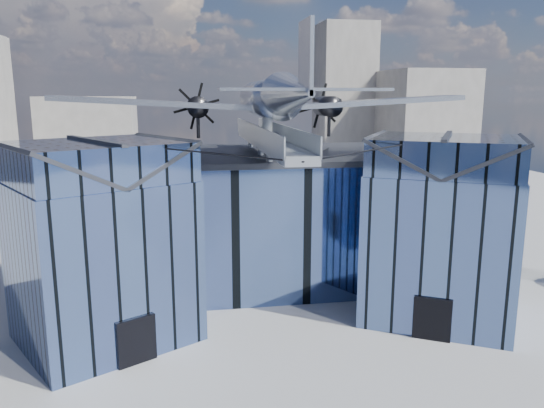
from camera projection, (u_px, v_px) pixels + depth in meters
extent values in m
plane|color=gray|center=(277.00, 318.00, 34.42)|extent=(120.00, 120.00, 0.00)
cube|color=#4B6399|center=(257.00, 217.00, 42.15)|extent=(28.00, 14.00, 9.50)
cube|color=#292B31|center=(257.00, 155.00, 41.15)|extent=(28.00, 14.00, 0.40)
cube|color=#4B6399|center=(103.00, 262.00, 30.79)|extent=(11.79, 11.43, 9.50)
cube|color=#4B6399|center=(96.00, 162.00, 29.60)|extent=(11.56, 11.20, 2.20)
cube|color=#292B31|center=(55.00, 165.00, 28.20)|extent=(7.98, 9.23, 2.40)
cube|color=#292B31|center=(133.00, 158.00, 31.00)|extent=(7.98, 9.23, 2.40)
cube|color=#292B31|center=(94.00, 141.00, 29.37)|extent=(4.30, 7.10, 0.18)
cube|color=black|center=(137.00, 341.00, 28.43)|extent=(2.03, 1.32, 2.60)
cube|color=black|center=(171.00, 248.00, 33.59)|extent=(0.34, 0.34, 9.50)
cube|color=#4B6399|center=(440.00, 245.00, 34.20)|extent=(11.79, 11.43, 9.50)
cube|color=#4B6399|center=(446.00, 155.00, 33.01)|extent=(11.56, 11.20, 2.20)
cube|color=#292B31|center=(409.00, 153.00, 33.78)|extent=(7.98, 9.23, 2.40)
cube|color=#292B31|center=(485.00, 156.00, 32.25)|extent=(7.98, 9.23, 2.40)
cube|color=#292B31|center=(447.00, 136.00, 32.78)|extent=(4.30, 7.10, 0.18)
cube|color=black|center=(432.00, 319.00, 31.18)|extent=(2.03, 1.32, 2.60)
cube|color=black|center=(370.00, 238.00, 35.74)|extent=(0.34, 0.34, 9.50)
cube|color=#9EA4AB|center=(268.00, 143.00, 35.55)|extent=(1.80, 21.00, 0.50)
cube|color=#9EA4AB|center=(255.00, 133.00, 35.27)|extent=(0.08, 21.00, 1.10)
cube|color=#9EA4AB|center=(281.00, 133.00, 35.57)|extent=(0.08, 21.00, 1.10)
cylinder|color=#9EA4AB|center=(250.00, 141.00, 44.86)|extent=(0.44, 0.44, 1.35)
cylinder|color=#9EA4AB|center=(261.00, 148.00, 39.07)|extent=(0.44, 0.44, 1.35)
cylinder|color=#9EA4AB|center=(270.00, 154.00, 35.21)|extent=(0.44, 0.44, 1.35)
cylinder|color=#9EA4AB|center=(267.00, 128.00, 35.84)|extent=(0.70, 0.70, 1.40)
cylinder|color=black|center=(191.00, 151.00, 27.40)|extent=(10.55, 6.08, 0.69)
cylinder|color=black|center=(384.00, 148.00, 29.10)|extent=(10.55, 6.08, 0.69)
cylinder|color=black|center=(226.00, 155.00, 33.24)|extent=(6.09, 17.04, 1.19)
cylinder|color=black|center=(319.00, 153.00, 34.22)|extent=(6.09, 17.04, 1.19)
cylinder|color=#AFB5BD|center=(267.00, 99.00, 35.45)|extent=(2.50, 11.00, 2.50)
sphere|color=#AFB5BD|center=(256.00, 98.00, 40.76)|extent=(2.50, 2.50, 2.50)
cube|color=black|center=(258.00, 89.00, 39.65)|extent=(1.60, 1.40, 0.50)
cone|color=#AFB5BD|center=(295.00, 94.00, 26.70)|extent=(2.50, 7.00, 2.50)
cube|color=#AFB5BD|center=(306.00, 58.00, 24.15)|extent=(0.18, 2.40, 3.40)
cube|color=#AFB5BD|center=(305.00, 89.00, 24.53)|extent=(8.00, 1.80, 0.14)
cube|color=#AFB5BD|center=(161.00, 103.00, 35.34)|extent=(14.00, 3.20, 1.08)
cylinder|color=black|center=(197.00, 107.00, 36.36)|extent=(1.44, 3.20, 1.44)
cone|color=black|center=(197.00, 106.00, 38.10)|extent=(0.70, 0.70, 0.70)
cube|color=black|center=(197.00, 106.00, 38.24)|extent=(1.05, 0.06, 3.33)
cube|color=black|center=(197.00, 106.00, 38.24)|extent=(2.53, 0.06, 2.53)
cube|color=black|center=(197.00, 106.00, 38.24)|extent=(3.33, 0.06, 1.05)
cylinder|color=black|center=(198.00, 125.00, 36.03)|extent=(0.24, 0.24, 1.75)
cube|color=#AFB5BD|center=(362.00, 103.00, 37.61)|extent=(14.00, 3.20, 1.08)
cylinder|color=black|center=(327.00, 106.00, 37.85)|extent=(1.44, 3.20, 1.44)
cone|color=black|center=(321.00, 106.00, 39.59)|extent=(0.70, 0.70, 0.70)
cube|color=black|center=(320.00, 106.00, 39.74)|extent=(1.05, 0.06, 3.33)
cube|color=black|center=(320.00, 106.00, 39.74)|extent=(2.53, 0.06, 2.53)
cube|color=black|center=(320.00, 106.00, 39.74)|extent=(3.33, 0.06, 1.05)
cylinder|color=black|center=(329.00, 124.00, 37.52)|extent=(0.24, 0.24, 1.75)
cube|color=gray|center=(422.00, 128.00, 84.15)|extent=(12.00, 14.00, 18.00)
cube|color=gray|center=(90.00, 142.00, 82.87)|extent=(14.00, 10.00, 14.00)
cube|color=gray|center=(344.00, 102.00, 91.37)|extent=(9.00, 9.00, 26.00)
cylinder|color=#311E13|center=(493.00, 253.00, 44.10)|extent=(0.48, 0.48, 2.61)
sphere|color=#254518|center=(495.00, 226.00, 43.63)|extent=(4.53, 4.53, 3.41)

